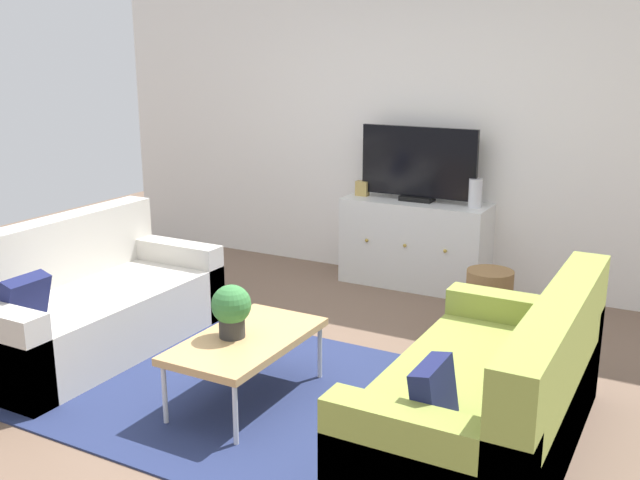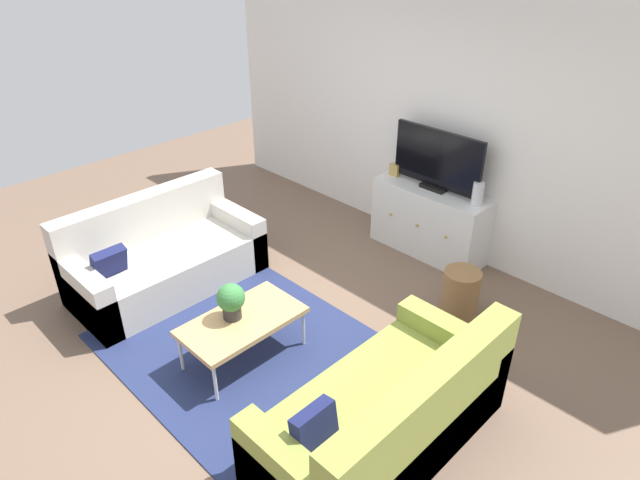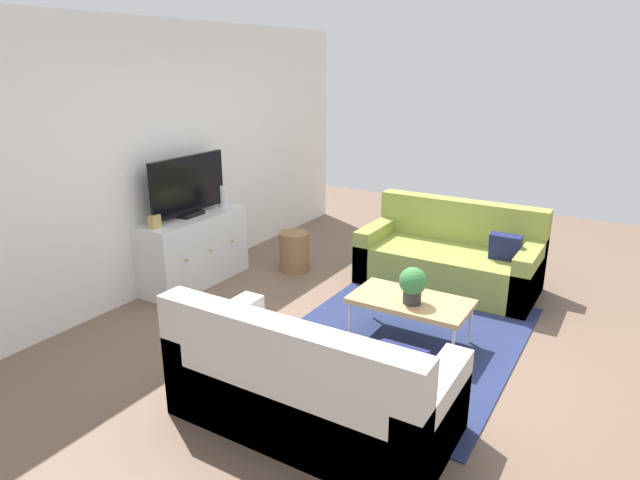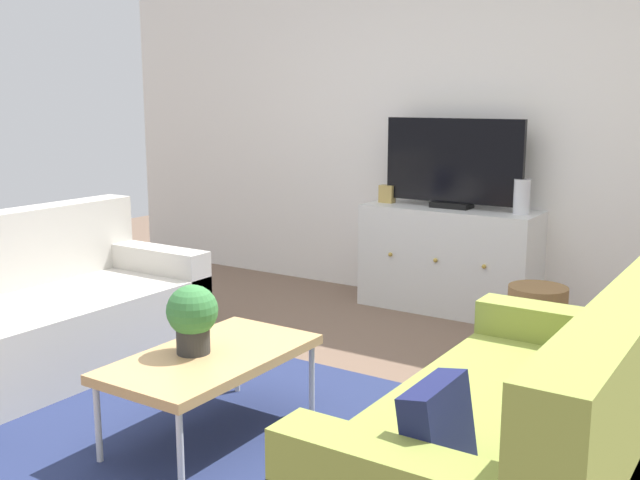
% 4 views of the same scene
% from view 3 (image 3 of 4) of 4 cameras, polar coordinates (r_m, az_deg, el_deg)
% --- Properties ---
extents(ground_plane, '(10.00, 10.00, 0.00)m').
position_cam_3_polar(ground_plane, '(4.97, 6.70, -9.74)').
color(ground_plane, brown).
extents(wall_back, '(6.40, 0.12, 2.70)m').
position_cam_3_polar(wall_back, '(5.98, -15.84, 8.19)').
color(wall_back, white).
rests_on(wall_back, ground_plane).
extents(area_rug, '(2.50, 1.90, 0.01)m').
position_cam_3_polar(area_rug, '(4.91, 8.32, -10.07)').
color(area_rug, navy).
rests_on(area_rug, ground_plane).
extents(couch_left_side, '(0.90, 1.81, 0.88)m').
position_cam_3_polar(couch_left_side, '(3.68, -1.33, -15.28)').
color(couch_left_side, beige).
rests_on(couch_left_side, ground_plane).
extents(couch_right_side, '(0.90, 1.81, 0.88)m').
position_cam_3_polar(couch_right_side, '(6.06, 13.39, -1.90)').
color(couch_right_side, olive).
rests_on(couch_right_side, ground_plane).
extents(coffee_table, '(0.55, 0.99, 0.40)m').
position_cam_3_polar(coffee_table, '(4.73, 9.33, -6.37)').
color(coffee_table, tan).
rests_on(coffee_table, ground_plane).
extents(potted_plant, '(0.23, 0.23, 0.31)m').
position_cam_3_polar(potted_plant, '(4.58, 9.55, -4.47)').
color(potted_plant, '#2D2D2D').
rests_on(potted_plant, coffee_table).
extents(tv_console, '(1.26, 0.47, 0.75)m').
position_cam_3_polar(tv_console, '(6.06, -12.82, -0.99)').
color(tv_console, silver).
rests_on(tv_console, ground_plane).
extents(flat_screen_tv, '(1.02, 0.16, 0.63)m').
position_cam_3_polar(flat_screen_tv, '(5.89, -13.43, 5.41)').
color(flat_screen_tv, black).
rests_on(flat_screen_tv, tv_console).
extents(glass_vase, '(0.11, 0.11, 0.24)m').
position_cam_3_polar(glass_vase, '(6.28, -9.95, 4.56)').
color(glass_vase, silver).
rests_on(glass_vase, tv_console).
extents(mantel_clock, '(0.11, 0.07, 0.13)m').
position_cam_3_polar(mantel_clock, '(5.59, -16.71, 1.82)').
color(mantel_clock, tan).
rests_on(mantel_clock, tv_console).
extents(wicker_basket, '(0.34, 0.34, 0.45)m').
position_cam_3_polar(wicker_basket, '(6.31, -2.66, -1.19)').
color(wicker_basket, olive).
rests_on(wicker_basket, ground_plane).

